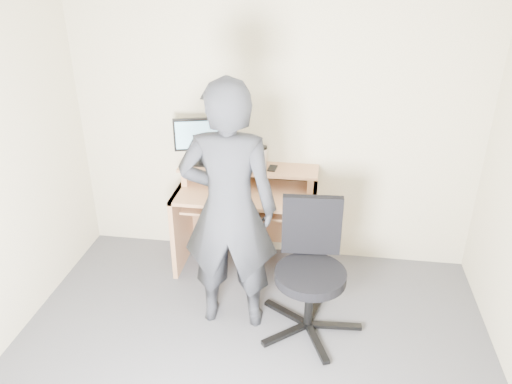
% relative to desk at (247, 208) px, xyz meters
% --- Properties ---
extents(back_wall, '(3.50, 0.02, 2.50)m').
position_rel_desk_xyz_m(back_wall, '(0.20, 0.22, 0.70)').
color(back_wall, beige).
rests_on(back_wall, ground).
extents(desk, '(1.20, 0.60, 0.91)m').
position_rel_desk_xyz_m(desk, '(0.00, 0.00, 0.00)').
color(desk, tan).
rests_on(desk, ground).
extents(monitor, '(0.44, 0.14, 0.42)m').
position_rel_desk_xyz_m(monitor, '(-0.41, 0.07, 0.61)').
color(monitor, black).
rests_on(monitor, desk).
extents(external_drive, '(0.08, 0.13, 0.20)m').
position_rel_desk_xyz_m(external_drive, '(-0.03, 0.11, 0.46)').
color(external_drive, black).
rests_on(external_drive, desk).
extents(travel_mug, '(0.08, 0.08, 0.18)m').
position_rel_desk_xyz_m(travel_mug, '(0.12, 0.06, 0.45)').
color(travel_mug, silver).
rests_on(travel_mug, desk).
extents(smartphone, '(0.08, 0.14, 0.01)m').
position_rel_desk_xyz_m(smartphone, '(0.21, 0.07, 0.37)').
color(smartphone, black).
rests_on(smartphone, desk).
extents(charger, '(0.05, 0.04, 0.03)m').
position_rel_desk_xyz_m(charger, '(-0.32, 0.01, 0.38)').
color(charger, black).
rests_on(charger, desk).
extents(headphones, '(0.16, 0.16, 0.06)m').
position_rel_desk_xyz_m(headphones, '(-0.25, 0.14, 0.37)').
color(headphones, silver).
rests_on(headphones, desk).
extents(keyboard, '(0.49, 0.33, 0.03)m').
position_rel_desk_xyz_m(keyboard, '(-0.10, -0.17, 0.12)').
color(keyboard, black).
rests_on(keyboard, desk).
extents(mouse, '(0.11, 0.07, 0.04)m').
position_rel_desk_xyz_m(mouse, '(0.41, -0.18, 0.22)').
color(mouse, black).
rests_on(mouse, desk).
extents(office_chair, '(0.76, 0.78, 0.99)m').
position_rel_desk_xyz_m(office_chair, '(0.59, -0.77, -0.01)').
color(office_chair, black).
rests_on(office_chair, ground).
extents(person, '(0.71, 0.48, 1.90)m').
position_rel_desk_xyz_m(person, '(-0.00, -0.79, 0.40)').
color(person, black).
rests_on(person, ground).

